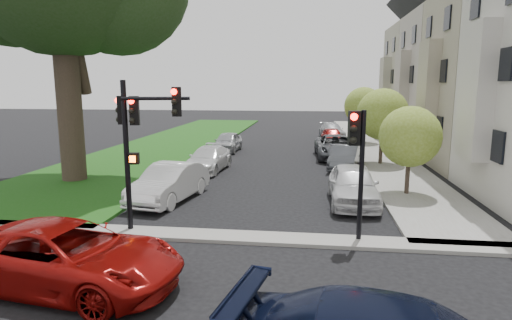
# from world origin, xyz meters

# --- Properties ---
(ground) EXTENTS (140.00, 140.00, 0.00)m
(ground) POSITION_xyz_m (0.00, 0.00, 0.00)
(ground) COLOR black
(ground) RESTS_ON ground
(grass_strip) EXTENTS (8.00, 44.00, 0.12)m
(grass_strip) POSITION_xyz_m (-9.00, 24.00, 0.06)
(grass_strip) COLOR #205019
(grass_strip) RESTS_ON ground
(sidewalk_right) EXTENTS (3.50, 44.00, 0.12)m
(sidewalk_right) POSITION_xyz_m (6.75, 24.00, 0.06)
(sidewalk_right) COLOR gray
(sidewalk_right) RESTS_ON ground
(sidewalk_cross) EXTENTS (60.00, 1.00, 0.12)m
(sidewalk_cross) POSITION_xyz_m (0.00, 2.00, 0.06)
(sidewalk_cross) COLOR gray
(sidewalk_cross) RESTS_ON ground
(house_b) EXTENTS (7.70, 7.55, 15.97)m
(house_b) POSITION_xyz_m (12.45, 15.50, 6.93)
(house_b) COLOR #BAAC95
(house_b) RESTS_ON ground
(house_c) EXTENTS (7.70, 7.55, 15.97)m
(house_c) POSITION_xyz_m (12.45, 23.00, 6.93)
(house_c) COLOR #A79B8E
(house_c) RESTS_ON ground
(house_d) EXTENTS (7.70, 7.55, 15.97)m
(house_d) POSITION_xyz_m (12.45, 30.50, 6.93)
(house_d) COLOR #A8A59E
(house_d) RESTS_ON ground
(small_tree_a) EXTENTS (2.60, 2.60, 3.91)m
(small_tree_a) POSITION_xyz_m (6.20, 8.17, 2.60)
(small_tree_a) COLOR #2B241B
(small_tree_a) RESTS_ON ground
(small_tree_b) EXTENTS (3.06, 3.06, 4.59)m
(small_tree_b) POSITION_xyz_m (6.20, 15.50, 3.05)
(small_tree_b) COLOR #2B241B
(small_tree_b) RESTS_ON ground
(small_tree_c) EXTENTS (3.08, 3.08, 4.62)m
(small_tree_c) POSITION_xyz_m (6.20, 25.18, 3.07)
(small_tree_c) COLOR #2B241B
(small_tree_c) RESTS_ON ground
(traffic_signal_main) EXTENTS (2.41, 0.72, 4.92)m
(traffic_signal_main) POSITION_xyz_m (-3.41, 2.23, 3.39)
(traffic_signal_main) COLOR black
(traffic_signal_main) RESTS_ON ground
(traffic_signal_secondary) EXTENTS (0.53, 0.43, 4.05)m
(traffic_signal_secondary) POSITION_xyz_m (3.40, 2.19, 2.82)
(traffic_signal_secondary) COLOR black
(traffic_signal_secondary) RESTS_ON ground
(car_cross_near) EXTENTS (5.90, 3.31, 1.56)m
(car_cross_near) POSITION_xyz_m (-3.65, -1.72, 0.78)
(car_cross_near) COLOR maroon
(car_cross_near) RESTS_ON ground
(car_parked_0) EXTENTS (1.89, 4.66, 1.58)m
(car_parked_0) POSITION_xyz_m (3.75, 6.61, 0.79)
(car_parked_0) COLOR silver
(car_parked_0) RESTS_ON ground
(car_parked_1) EXTENTS (2.17, 4.29, 1.35)m
(car_parked_1) POSITION_xyz_m (3.96, 13.99, 0.68)
(car_parked_1) COLOR #3F4247
(car_parked_1) RESTS_ON ground
(car_parked_2) EXTENTS (2.82, 5.63, 1.53)m
(car_parked_2) POSITION_xyz_m (3.67, 17.61, 0.77)
(car_parked_2) COLOR #3F4247
(car_parked_2) RESTS_ON ground
(car_parked_3) EXTENTS (1.81, 4.06, 1.36)m
(car_parked_3) POSITION_xyz_m (3.72, 24.26, 0.68)
(car_parked_3) COLOR maroon
(car_parked_3) RESTS_ON ground
(car_parked_4) EXTENTS (2.48, 4.76, 1.32)m
(car_parked_4) POSITION_xyz_m (3.91, 28.81, 0.66)
(car_parked_4) COLOR #999BA0
(car_parked_4) RESTS_ON ground
(car_parked_5) EXTENTS (2.37, 4.89, 1.54)m
(car_parked_5) POSITION_xyz_m (-3.75, 6.06, 0.77)
(car_parked_5) COLOR silver
(car_parked_5) RESTS_ON ground
(car_parked_6) EXTENTS (2.22, 4.75, 1.34)m
(car_parked_6) POSITION_xyz_m (-3.68, 12.48, 0.67)
(car_parked_6) COLOR silver
(car_parked_6) RESTS_ON ground
(car_parked_7) EXTENTS (1.76, 4.16, 1.40)m
(car_parked_7) POSITION_xyz_m (-3.97, 19.60, 0.70)
(car_parked_7) COLOR #999BA0
(car_parked_7) RESTS_ON ground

